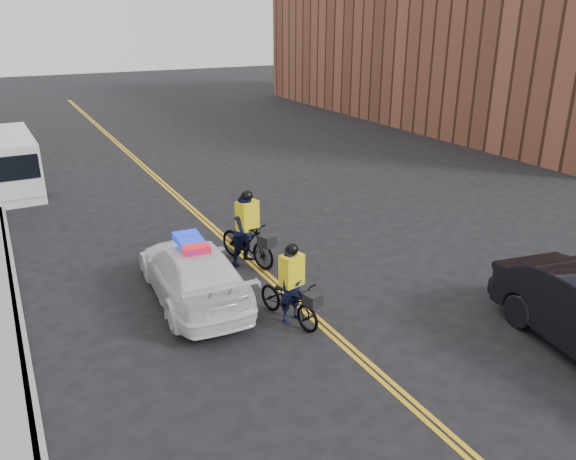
# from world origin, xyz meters

# --- Properties ---
(ground) EXTENTS (120.00, 120.00, 0.00)m
(ground) POSITION_xyz_m (0.00, 0.00, 0.00)
(ground) COLOR black
(ground) RESTS_ON ground
(center_line_left) EXTENTS (0.10, 60.00, 0.01)m
(center_line_left) POSITION_xyz_m (-0.08, 8.00, 0.01)
(center_line_left) COLOR gold
(center_line_left) RESTS_ON ground
(center_line_right) EXTENTS (0.10, 60.00, 0.01)m
(center_line_right) POSITION_xyz_m (0.08, 8.00, 0.01)
(center_line_right) COLOR gold
(center_line_right) RESTS_ON ground
(curb) EXTENTS (0.20, 60.00, 0.15)m
(curb) POSITION_xyz_m (-6.00, 8.00, 0.07)
(curb) COLOR #999791
(curb) RESTS_ON ground
(building_across) EXTENTS (12.00, 30.00, 11.00)m
(building_across) POSITION_xyz_m (22.00, 18.00, 5.50)
(building_across) COLOR brown
(building_across) RESTS_ON ground
(police_cruiser) EXTENTS (2.21, 4.89, 1.55)m
(police_cruiser) POSITION_xyz_m (-2.11, 0.97, 0.70)
(police_cruiser) COLOR white
(police_cruiser) RESTS_ON ground
(cargo_van) EXTENTS (2.16, 5.31, 2.20)m
(cargo_van) POSITION_xyz_m (-5.49, 12.83, 1.08)
(cargo_van) COLOR silver
(cargo_van) RESTS_ON ground
(cyclist_near) EXTENTS (1.09, 2.02, 1.88)m
(cyclist_near) POSITION_xyz_m (-0.49, -1.07, 0.66)
(cyclist_near) COLOR black
(cyclist_near) RESTS_ON ground
(cyclist_far) EXTENTS (1.21, 2.19, 2.13)m
(cyclist_far) POSITION_xyz_m (-0.08, 2.24, 0.84)
(cyclist_far) COLOR black
(cyclist_far) RESTS_ON ground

